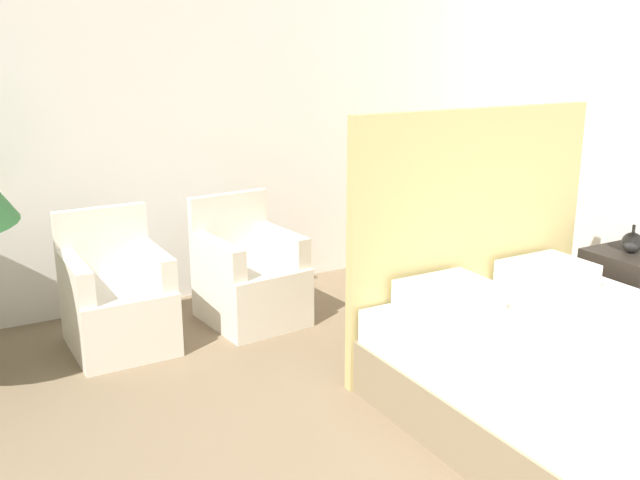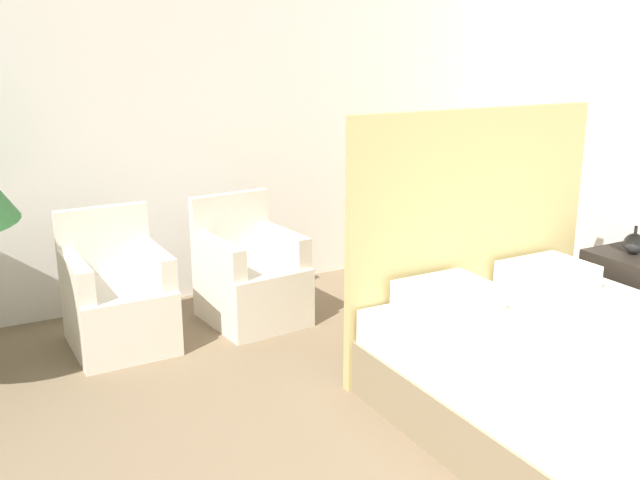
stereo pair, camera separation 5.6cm
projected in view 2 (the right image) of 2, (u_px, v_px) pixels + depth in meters
wall_back at (191, 99)px, 5.04m from camera, size 10.00×0.06×2.90m
bed at (588, 375)px, 3.45m from camera, size 1.65×2.03×1.50m
armchair_near_window_left at (118, 304)px, 4.42m from camera, size 0.59×0.67×0.84m
armchair_near_window_right at (251, 282)px, 4.83m from camera, size 0.64×0.71×0.84m
nightstand at (631, 296)px, 4.54m from camera, size 0.49×0.46×0.57m
table_lamp at (639, 205)px, 4.37m from camera, size 0.36×0.36×0.44m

